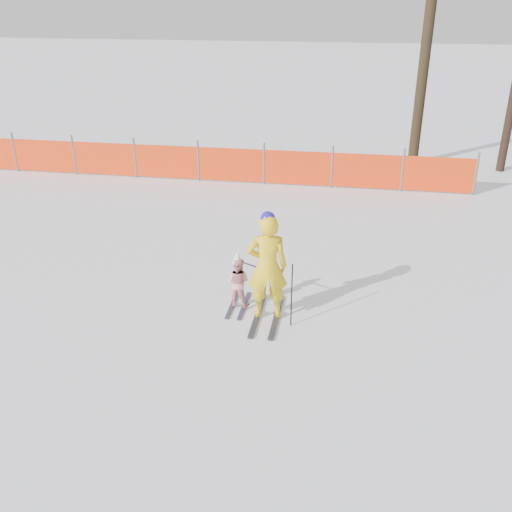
# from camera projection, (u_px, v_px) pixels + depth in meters

# --- Properties ---
(ground) EXTENTS (120.00, 120.00, 0.00)m
(ground) POSITION_uv_depth(u_px,v_px,m) (251.00, 319.00, 10.08)
(ground) COLOR white
(ground) RESTS_ON ground
(adult) EXTENTS (0.77, 1.50, 2.00)m
(adult) POSITION_uv_depth(u_px,v_px,m) (267.00, 266.00, 9.72)
(adult) COLOR black
(adult) RESTS_ON ground
(child) EXTENTS (0.51, 1.01, 1.12)m
(child) POSITION_uv_depth(u_px,v_px,m) (238.00, 281.00, 10.28)
(child) COLOR black
(child) RESTS_ON ground
(ski_poles) EXTENTS (0.94, 0.47, 1.18)m
(ski_poles) POSITION_uv_depth(u_px,v_px,m) (281.00, 288.00, 9.72)
(ski_poles) COLOR black
(ski_poles) RESTS_ON ground
(safety_fence) EXTENTS (16.07, 0.06, 1.25)m
(safety_fence) POSITION_uv_depth(u_px,v_px,m) (199.00, 163.00, 17.16)
(safety_fence) COLOR #595960
(safety_fence) RESTS_ON ground
(tree_trunks) EXTENTS (3.01, 0.72, 7.12)m
(tree_trunks) POSITION_uv_depth(u_px,v_px,m) (457.00, 57.00, 17.45)
(tree_trunks) COLOR black
(tree_trunks) RESTS_ON ground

